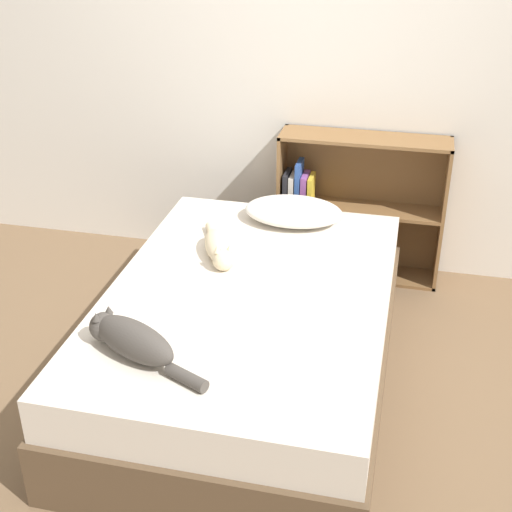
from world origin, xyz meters
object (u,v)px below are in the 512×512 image
pillow (293,211)px  bookshelf (355,203)px  cat_dark (131,339)px  bed (249,336)px  cat_light (219,248)px

pillow → bookshelf: (0.30, 0.45, -0.12)m
cat_dark → bed: bearing=-94.4°
bed → pillow: pillow is taller
cat_light → cat_dark: cat_dark is taller
cat_light → cat_dark: size_ratio=0.84×
pillow → cat_light: size_ratio=1.13×
pillow → cat_light: 0.58m
cat_light → bookshelf: size_ratio=0.49×
bed → cat_dark: (-0.34, -0.60, 0.34)m
pillow → cat_dark: (-0.40, -1.38, 0.02)m
cat_dark → bookshelf: bookshelf is taller
pillow → bookshelf: 0.55m
cat_light → bookshelf: bookshelf is taller
bed → cat_light: 0.47m
cat_dark → bookshelf: size_ratio=0.58×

